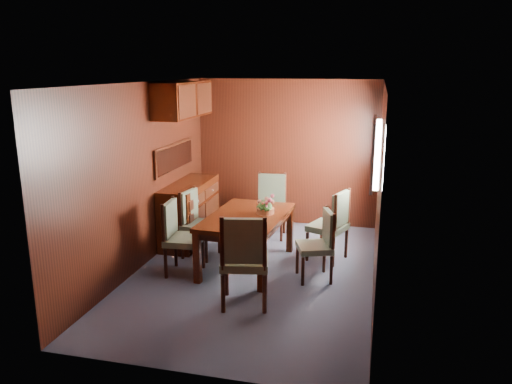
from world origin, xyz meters
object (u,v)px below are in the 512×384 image
(chair_right_near, at_px, (320,241))
(flower_centerpiece, at_px, (265,205))
(dining_table, at_px, (247,222))
(chair_left_near, at_px, (178,233))
(sideboard, at_px, (190,212))
(chair_head, at_px, (244,256))

(chair_right_near, bearing_deg, flower_centerpiece, 48.03)
(dining_table, relative_size, chair_left_near, 1.63)
(chair_right_near, bearing_deg, sideboard, 45.51)
(chair_right_near, relative_size, chair_head, 0.83)
(chair_left_near, bearing_deg, chair_right_near, 93.65)
(sideboard, height_order, flower_centerpiece, flower_centerpiece)
(chair_head, distance_m, flower_centerpiece, 1.31)
(chair_head, height_order, flower_centerpiece, chair_head)
(chair_left_near, relative_size, chair_head, 0.89)
(sideboard, bearing_deg, chair_head, -54.68)
(chair_right_near, distance_m, chair_head, 1.21)
(sideboard, height_order, chair_head, chair_head)
(chair_head, relative_size, flower_centerpiece, 4.31)
(dining_table, height_order, flower_centerpiece, flower_centerpiece)
(dining_table, xyz_separation_m, chair_head, (0.27, -1.15, -0.01))
(sideboard, distance_m, chair_head, 2.38)
(chair_head, xyz_separation_m, flower_centerpiece, (-0.05, 1.29, 0.23))
(dining_table, relative_size, chair_right_near, 1.75)
(chair_left_near, distance_m, flower_centerpiece, 1.19)
(sideboard, distance_m, flower_centerpiece, 1.52)
(dining_table, distance_m, chair_head, 1.18)
(chair_right_near, height_order, chair_head, chair_head)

